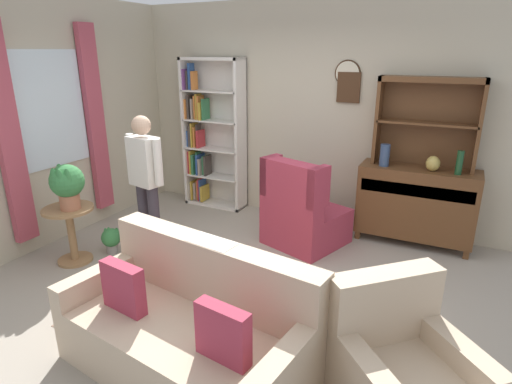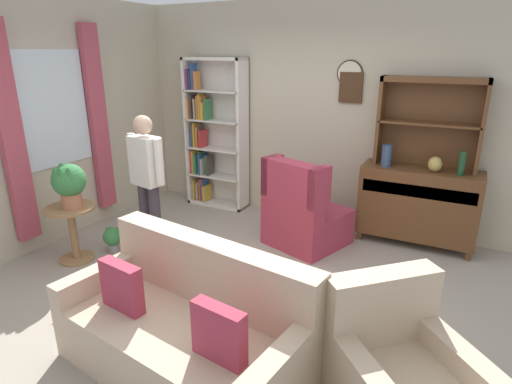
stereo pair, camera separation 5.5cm
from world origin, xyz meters
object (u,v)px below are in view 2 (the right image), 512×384
(vase_round, at_px, (435,164))
(person_reading, at_px, (147,177))
(plant_stand, at_px, (73,227))
(potted_plant_large, at_px, (68,183))
(bottle_wine, at_px, (462,164))
(armchair_floral, at_px, (399,379))
(sideboard, at_px, (418,203))
(sideboard_hutch, at_px, (431,110))
(wingback_chair, at_px, (303,215))
(vase_tall, at_px, (387,156))
(bookshelf, at_px, (212,137))
(couch_floral, at_px, (187,331))
(potted_plant_small, at_px, (113,238))

(vase_round, bearing_deg, person_reading, -150.31)
(vase_round, distance_m, plant_stand, 3.99)
(potted_plant_large, bearing_deg, bottle_wine, 29.89)
(bottle_wine, distance_m, armchair_floral, 2.71)
(sideboard, height_order, armchair_floral, sideboard)
(plant_stand, distance_m, potted_plant_large, 0.52)
(sideboard, xyz_separation_m, sideboard_hutch, (0.00, 0.11, 1.05))
(sideboard_hutch, bearing_deg, person_reading, -146.32)
(armchair_floral, relative_size, wingback_chair, 1.03)
(vase_tall, height_order, armchair_floral, vase_tall)
(vase_tall, bearing_deg, potted_plant_large, -143.54)
(bookshelf, height_order, potted_plant_large, bookshelf)
(bookshelf, bearing_deg, bottle_wine, -3.06)
(vase_tall, relative_size, potted_plant_large, 0.53)
(vase_round, xyz_separation_m, person_reading, (-2.72, -1.55, -0.10))
(vase_tall, distance_m, plant_stand, 3.57)
(couch_floral, xyz_separation_m, wingback_chair, (-0.00, 2.27, 0.07))
(plant_stand, relative_size, potted_plant_large, 1.31)
(vase_tall, distance_m, vase_round, 0.52)
(sideboard, xyz_separation_m, armchair_floral, (0.25, -2.69, -0.22))
(vase_round, distance_m, armchair_floral, 2.72)
(bookshelf, height_order, couch_floral, bookshelf)
(sideboard, bearing_deg, person_reading, -148.02)
(potted_plant_large, xyz_separation_m, potted_plant_small, (0.16, 0.34, -0.73))
(armchair_floral, relative_size, plant_stand, 1.74)
(vase_tall, bearing_deg, couch_floral, -105.12)
(bottle_wine, relative_size, plant_stand, 0.42)
(potted_plant_small, bearing_deg, vase_round, 28.78)
(potted_plant_large, height_order, person_reading, person_reading)
(sideboard_hutch, xyz_separation_m, vase_tall, (-0.39, -0.19, -0.51))
(sideboard, xyz_separation_m, potted_plant_small, (-3.02, -1.80, -0.34))
(plant_stand, bearing_deg, bottle_wine, 29.38)
(vase_tall, relative_size, plant_stand, 0.41)
(plant_stand, xyz_separation_m, person_reading, (0.64, 0.51, 0.52))
(vase_round, relative_size, plant_stand, 0.27)
(couch_floral, bearing_deg, person_reading, 137.62)
(plant_stand, bearing_deg, potted_plant_large, -11.32)
(bookshelf, distance_m, bottle_wine, 3.26)
(bookshelf, bearing_deg, sideboard_hutch, 0.49)
(bottle_wine, height_order, plant_stand, bottle_wine)
(potted_plant_small, bearing_deg, armchair_floral, -15.30)
(bookshelf, relative_size, plant_stand, 3.38)
(sideboard_hutch, distance_m, armchair_floral, 3.08)
(bottle_wine, height_order, wingback_chair, bottle_wine)
(couch_floral, bearing_deg, sideboard_hutch, 69.10)
(armchair_floral, bearing_deg, person_reading, 159.34)
(potted_plant_large, xyz_separation_m, person_reading, (0.59, 0.52, 0.01))
(wingback_chair, relative_size, potted_plant_large, 2.21)
(potted_plant_large, relative_size, person_reading, 0.30)
(sideboard_hutch, relative_size, potted_plant_small, 3.76)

